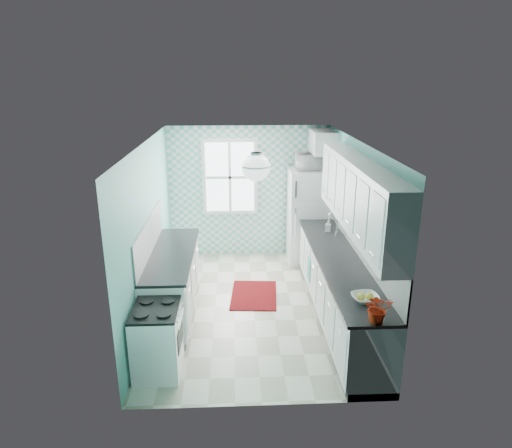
{
  "coord_description": "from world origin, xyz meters",
  "views": [
    {
      "loc": [
        -0.26,
        -6.24,
        3.4
      ],
      "look_at": [
        0.05,
        0.25,
        1.25
      ],
      "focal_mm": 32.0,
      "sensor_mm": 36.0,
      "label": 1
    }
  ],
  "objects_px": {
    "fruit_bowl": "(365,298)",
    "microwave": "(311,161)",
    "fridge": "(309,216)",
    "stove": "(157,339)",
    "ceiling_light": "(256,167)",
    "potted_plant": "(378,308)",
    "sink": "(327,235)"
  },
  "relations": [
    {
      "from": "ceiling_light",
      "to": "sink",
      "type": "height_order",
      "value": "ceiling_light"
    },
    {
      "from": "ceiling_light",
      "to": "stove",
      "type": "xyz_separation_m",
      "value": [
        -1.2,
        -0.72,
        -1.9
      ]
    },
    {
      "from": "sink",
      "to": "potted_plant",
      "type": "height_order",
      "value": "sink"
    },
    {
      "from": "ceiling_light",
      "to": "microwave",
      "type": "distance_m",
      "value": 2.84
    },
    {
      "from": "sink",
      "to": "potted_plant",
      "type": "distance_m",
      "value": 2.71
    },
    {
      "from": "fridge",
      "to": "microwave",
      "type": "height_order",
      "value": "microwave"
    },
    {
      "from": "sink",
      "to": "ceiling_light",
      "type": "bearing_deg",
      "value": -132.09
    },
    {
      "from": "potted_plant",
      "to": "microwave",
      "type": "distance_m",
      "value": 3.98
    },
    {
      "from": "sink",
      "to": "fruit_bowl",
      "type": "relative_size",
      "value": 1.75
    },
    {
      "from": "sink",
      "to": "fridge",
      "type": "bearing_deg",
      "value": 93.49
    },
    {
      "from": "fridge",
      "to": "stove",
      "type": "relative_size",
      "value": 2.17
    },
    {
      "from": "ceiling_light",
      "to": "sink",
      "type": "distance_m",
      "value": 2.3
    },
    {
      "from": "ceiling_light",
      "to": "fruit_bowl",
      "type": "height_order",
      "value": "ceiling_light"
    },
    {
      "from": "microwave",
      "to": "fridge",
      "type": "bearing_deg",
      "value": 50.36
    },
    {
      "from": "ceiling_light",
      "to": "stove",
      "type": "bearing_deg",
      "value": -149.17
    },
    {
      "from": "fridge",
      "to": "microwave",
      "type": "xyz_separation_m",
      "value": [
        0.0,
        0.0,
        1.03
      ]
    },
    {
      "from": "ceiling_light",
      "to": "potted_plant",
      "type": "xyz_separation_m",
      "value": [
        1.2,
        -1.32,
        -1.22
      ]
    },
    {
      "from": "ceiling_light",
      "to": "sink",
      "type": "bearing_deg",
      "value": 48.93
    },
    {
      "from": "fridge",
      "to": "fruit_bowl",
      "type": "relative_size",
      "value": 5.79
    },
    {
      "from": "stove",
      "to": "ceiling_light",
      "type": "bearing_deg",
      "value": 32.25
    },
    {
      "from": "fridge",
      "to": "fruit_bowl",
      "type": "bearing_deg",
      "value": -84.73
    },
    {
      "from": "microwave",
      "to": "ceiling_light",
      "type": "bearing_deg",
      "value": 63.38
    },
    {
      "from": "stove",
      "to": "fruit_bowl",
      "type": "height_order",
      "value": "fruit_bowl"
    },
    {
      "from": "stove",
      "to": "microwave",
      "type": "distance_m",
      "value": 4.29
    },
    {
      "from": "fruit_bowl",
      "to": "potted_plant",
      "type": "xyz_separation_m",
      "value": [
        0.0,
        -0.46,
        0.12
      ]
    },
    {
      "from": "sink",
      "to": "potted_plant",
      "type": "bearing_deg",
      "value": -91.11
    },
    {
      "from": "fruit_bowl",
      "to": "microwave",
      "type": "bearing_deg",
      "value": 91.5
    },
    {
      "from": "potted_plant",
      "to": "sink",
      "type": "bearing_deg",
      "value": 89.91
    },
    {
      "from": "potted_plant",
      "to": "fridge",
      "type": "bearing_deg",
      "value": 91.33
    },
    {
      "from": "ceiling_light",
      "to": "microwave",
      "type": "xyz_separation_m",
      "value": [
        1.11,
        2.58,
        -0.42
      ]
    },
    {
      "from": "fruit_bowl",
      "to": "potted_plant",
      "type": "relative_size",
      "value": 0.95
    },
    {
      "from": "fruit_bowl",
      "to": "microwave",
      "type": "height_order",
      "value": "microwave"
    }
  ]
}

